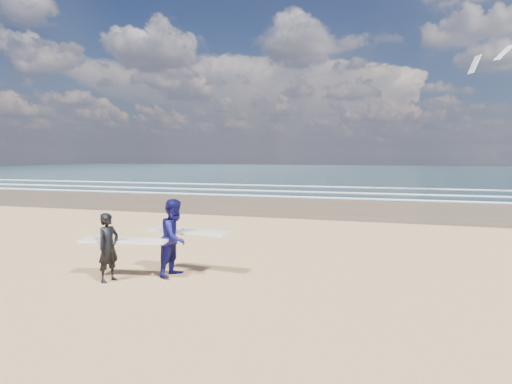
% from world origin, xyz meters
% --- Properties ---
extents(ocean, '(220.00, 100.00, 0.02)m').
position_xyz_m(ocean, '(20.00, 72.00, 0.01)').
color(ocean, '#183035').
rests_on(ocean, ground).
extents(surfer_near, '(2.26, 1.15, 1.69)m').
position_xyz_m(surfer_near, '(0.57, 0.08, 0.86)').
color(surfer_near, black).
rests_on(surfer_near, ground).
extents(surfer_far, '(2.23, 1.19, 1.97)m').
position_xyz_m(surfer_far, '(1.84, 1.02, 0.99)').
color(surfer_far, '#0E0D4A').
rests_on(surfer_far, ground).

